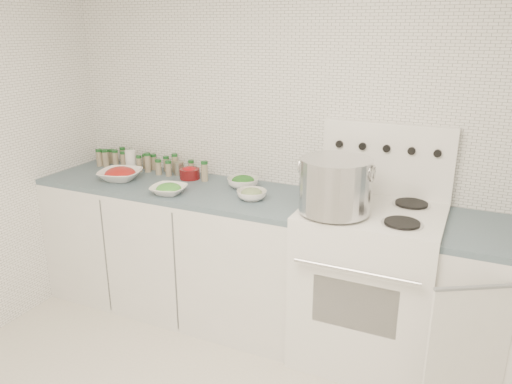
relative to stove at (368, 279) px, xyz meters
name	(u,v)px	position (x,y,z in m)	size (l,w,h in m)	color
room_walls	(175,127)	(-0.48, -1.19, 1.06)	(3.54, 3.04, 2.52)	white
counter_left	(179,247)	(-1.30, 0.00, -0.05)	(1.85, 0.62, 0.90)	white
stove	(368,279)	(0.00, 0.00, 0.00)	(0.76, 0.70, 1.36)	white
stock_pot	(335,183)	(-0.18, -0.16, 0.61)	(0.40, 0.38, 0.29)	silver
bowl_tomato	(120,174)	(-1.70, -0.07, 0.44)	(0.34, 0.34, 0.09)	white
bowl_snowpea	(169,189)	(-1.23, -0.18, 0.43)	(0.24, 0.24, 0.07)	white
bowl_broccoli	(243,182)	(-0.87, 0.13, 0.44)	(0.21, 0.21, 0.08)	white
bowl_zucchini	(252,194)	(-0.72, -0.06, 0.44)	(0.21, 0.21, 0.07)	white
bowl_pepper	(190,173)	(-1.29, 0.16, 0.45)	(0.14, 0.14, 0.08)	#520E0F
salt_canister	(131,161)	(-1.78, 0.15, 0.48)	(0.07, 0.07, 0.15)	white
tin_can	(179,168)	(-1.41, 0.21, 0.45)	(0.07, 0.07, 0.09)	gray
spice_cluster	(141,161)	(-1.73, 0.20, 0.47)	(0.95, 0.16, 0.14)	gray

